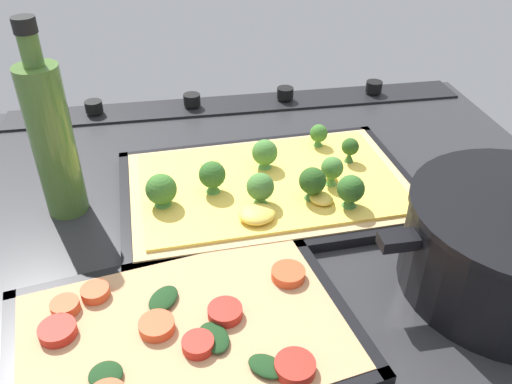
{
  "coord_description": "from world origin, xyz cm",
  "views": [
    {
      "loc": [
        11.28,
        50.73,
        38.72
      ],
      "look_at": [
        2.49,
        -0.27,
        3.38
      ],
      "focal_mm": 37.26,
      "sensor_mm": 36.0,
      "label": 1
    }
  ],
  "objects_px": {
    "baking_tray_back": "(184,338)",
    "baking_tray_front": "(269,191)",
    "broccoli_pizza": "(269,184)",
    "oil_bottle": "(52,138)",
    "veggie_pizza_back": "(182,333)"
  },
  "relations": [
    {
      "from": "baking_tray_back",
      "to": "baking_tray_front",
      "type": "bearing_deg",
      "value": -118.83
    },
    {
      "from": "baking_tray_front",
      "to": "broccoli_pizza",
      "type": "xyz_separation_m",
      "value": [
        0.0,
        0.01,
        0.01
      ]
    },
    {
      "from": "broccoli_pizza",
      "to": "oil_bottle",
      "type": "xyz_separation_m",
      "value": [
        0.25,
        -0.01,
        0.08
      ]
    },
    {
      "from": "veggie_pizza_back",
      "to": "baking_tray_back",
      "type": "bearing_deg",
      "value": -158.48
    },
    {
      "from": "baking_tray_back",
      "to": "veggie_pizza_back",
      "type": "bearing_deg",
      "value": 21.52
    },
    {
      "from": "baking_tray_front",
      "to": "baking_tray_back",
      "type": "relative_size",
      "value": 1.12
    },
    {
      "from": "baking_tray_back",
      "to": "oil_bottle",
      "type": "xyz_separation_m",
      "value": [
        0.13,
        -0.23,
        0.09
      ]
    },
    {
      "from": "baking_tray_front",
      "to": "baking_tray_back",
      "type": "bearing_deg",
      "value": 61.17
    },
    {
      "from": "oil_bottle",
      "to": "veggie_pizza_back",
      "type": "bearing_deg",
      "value": 118.87
    },
    {
      "from": "baking_tray_front",
      "to": "veggie_pizza_back",
      "type": "bearing_deg",
      "value": 61.02
    },
    {
      "from": "broccoli_pizza",
      "to": "veggie_pizza_back",
      "type": "height_order",
      "value": "broccoli_pizza"
    },
    {
      "from": "baking_tray_back",
      "to": "veggie_pizza_back",
      "type": "distance_m",
      "value": 0.01
    },
    {
      "from": "broccoli_pizza",
      "to": "baking_tray_back",
      "type": "bearing_deg",
      "value": 60.73
    },
    {
      "from": "baking_tray_back",
      "to": "broccoli_pizza",
      "type": "bearing_deg",
      "value": -119.27
    },
    {
      "from": "baking_tray_back",
      "to": "oil_bottle",
      "type": "distance_m",
      "value": 0.28
    }
  ]
}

